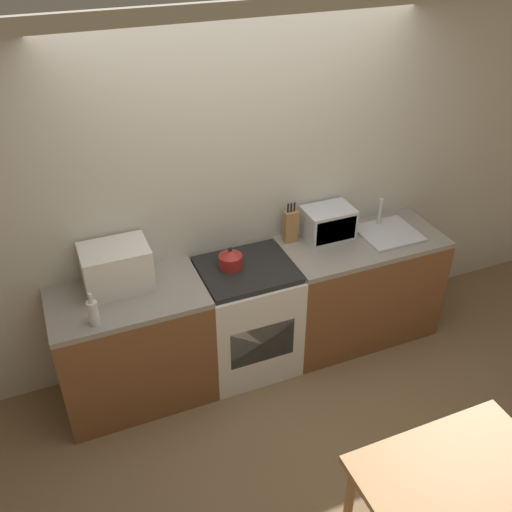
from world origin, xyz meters
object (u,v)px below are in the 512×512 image
object	(u,v)px
toaster_oven	(328,223)
stove_range	(247,317)
kettle	(230,259)
microwave	(116,267)
bottle	(93,312)
dining_table	(452,483)

from	to	relation	value
toaster_oven	stove_range	bearing A→B (deg)	-168.03
stove_range	kettle	world-z (taller)	kettle
microwave	bottle	size ratio (longest dim) A/B	1.93
stove_range	kettle	xyz separation A→B (m)	(-0.10, 0.05, 0.52)
stove_range	dining_table	xyz separation A→B (m)	(0.40, -1.83, 0.18)
microwave	dining_table	distance (m)	2.38
bottle	dining_table	size ratio (longest dim) A/B	0.23
kettle	bottle	bearing A→B (deg)	-165.17
microwave	stove_range	bearing A→B (deg)	-8.28
toaster_oven	dining_table	world-z (taller)	toaster_oven
microwave	dining_table	bearing A→B (deg)	-56.91
stove_range	dining_table	distance (m)	1.88
stove_range	toaster_oven	size ratio (longest dim) A/B	2.40
microwave	toaster_oven	size ratio (longest dim) A/B	1.18
microwave	toaster_oven	bearing A→B (deg)	1.00
microwave	toaster_oven	distance (m)	1.61
stove_range	microwave	world-z (taller)	microwave
bottle	stove_range	bearing A→B (deg)	10.91
bottle	toaster_oven	size ratio (longest dim) A/B	0.61
microwave	bottle	xyz separation A→B (m)	(-0.22, -0.34, -0.06)
stove_range	dining_table	bearing A→B (deg)	-77.61
kettle	bottle	size ratio (longest dim) A/B	0.73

